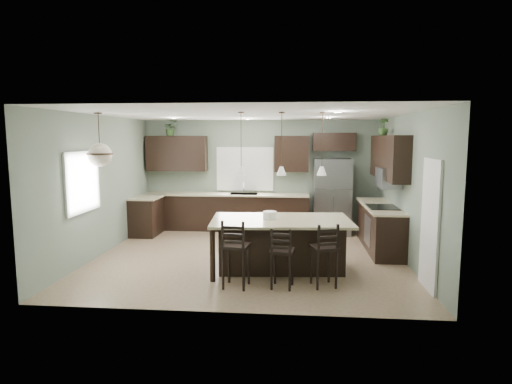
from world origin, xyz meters
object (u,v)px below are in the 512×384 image
Objects in this scene: refrigerator at (332,196)px; bar_stool_right at (324,255)px; bar_stool_left at (236,253)px; kitchen_island at (281,245)px; bar_stool_center at (282,258)px; plant_back_left at (171,128)px; serving_dish at (270,215)px.

bar_stool_right is (-0.44, -3.87, -0.40)m from refrigerator.
kitchen_island is at bearing 62.20° from bar_stool_left.
bar_stool_left is at bearing -169.37° from bar_stool_center.
plant_back_left is (-3.64, 4.14, 2.08)m from bar_stool_right.
plant_back_left reaches higher than refrigerator.
refrigerator is 3.33m from kitchen_island.
bar_stool_left is (-1.82, -4.03, -0.37)m from refrigerator.
serving_dish reaches higher than bar_stool_right.
bar_stool_right is at bearing -48.69° from plant_back_left.
plant_back_left reaches higher than serving_dish.
refrigerator is 1.68× the size of bar_stool_left.
refrigerator reaches higher than bar_stool_center.
bar_stool_right is at bearing 17.96° from bar_stool_center.
kitchen_island is 1.06m from bar_stool_right.
serving_dish is at bearing 70.65° from bar_stool_left.
bar_stool_right is at bearing -52.63° from kitchen_island.
plant_back_left is at bearing 132.55° from bar_stool_center.
kitchen_island is 0.57m from serving_dish.
bar_stool_right is (0.90, -0.77, -0.47)m from serving_dish.
bar_stool_left is 0.73m from bar_stool_center.
kitchen_island is at bearing 4.50° from serving_dish.
bar_stool_center is (0.25, -0.89, -0.50)m from serving_dish.
refrigerator is 1.78× the size of bar_stool_right.
plant_back_left is at bearing 114.31° from bar_stool_right.
bar_stool_left reaches higher than kitchen_island.
bar_stool_left is 1.06× the size of bar_stool_right.
kitchen_island is 4.94m from plant_back_left.
bar_stool_right is 2.63× the size of plant_back_left.
bar_stool_center is at bearing -91.14° from kitchen_island.
plant_back_left is at bearing 126.68° from kitchen_island.
bar_stool_center is at bearing 173.44° from bar_stool_right.
bar_stool_left is at bearing 169.60° from bar_stool_right.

